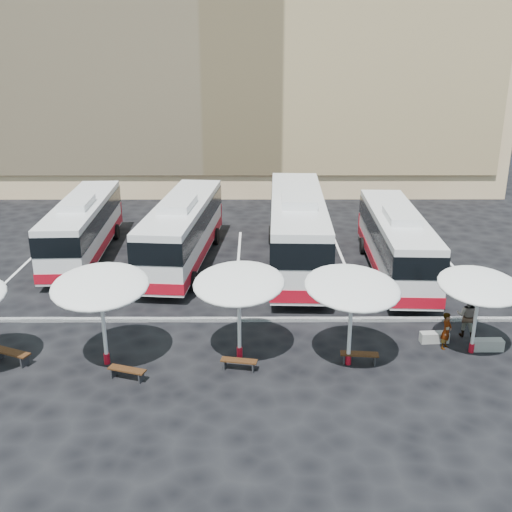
{
  "coord_description": "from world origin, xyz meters",
  "views": [
    {
      "loc": [
        0.93,
        -23.7,
        11.55
      ],
      "look_at": [
        1.0,
        3.0,
        2.2
      ],
      "focal_mm": 42.0,
      "sensor_mm": 36.0,
      "label": 1
    }
  ],
  "objects_px": {
    "sunshade_2": "(239,283)",
    "conc_bench_0": "(434,337)",
    "sunshade_1": "(100,286)",
    "wood_bench_0": "(11,354)",
    "bus_2": "(297,227)",
    "bus_3": "(396,241)",
    "sunshade_3": "(352,288)",
    "wood_bench_1": "(127,371)",
    "wood_bench_3": "(359,356)",
    "passenger_0": "(446,331)",
    "bus_0": "(83,226)",
    "conc_bench_1": "(487,345)",
    "passenger_1": "(468,316)",
    "wood_bench_2": "(239,362)",
    "sunshade_4": "(480,286)",
    "bus_1": "(183,229)"
  },
  "relations": [
    {
      "from": "sunshade_2",
      "to": "conc_bench_0",
      "type": "distance_m",
      "value": 8.62
    },
    {
      "from": "sunshade_1",
      "to": "wood_bench_0",
      "type": "xyz_separation_m",
      "value": [
        -3.68,
        0.06,
        -2.83
      ]
    },
    {
      "from": "wood_bench_0",
      "to": "conc_bench_0",
      "type": "distance_m",
      "value": 16.89
    },
    {
      "from": "bus_2",
      "to": "sunshade_1",
      "type": "height_order",
      "value": "bus_2"
    },
    {
      "from": "bus_3",
      "to": "wood_bench_0",
      "type": "bearing_deg",
      "value": -148.01
    },
    {
      "from": "sunshade_3",
      "to": "sunshade_1",
      "type": "bearing_deg",
      "value": 179.6
    },
    {
      "from": "wood_bench_1",
      "to": "wood_bench_3",
      "type": "distance_m",
      "value": 8.78
    },
    {
      "from": "wood_bench_0",
      "to": "passenger_0",
      "type": "height_order",
      "value": "passenger_0"
    },
    {
      "from": "bus_0",
      "to": "bus_3",
      "type": "distance_m",
      "value": 17.55
    },
    {
      "from": "conc_bench_1",
      "to": "bus_2",
      "type": "bearing_deg",
      "value": 125.22
    },
    {
      "from": "wood_bench_0",
      "to": "bus_0",
      "type": "bearing_deg",
      "value": 92.12
    },
    {
      "from": "wood_bench_0",
      "to": "wood_bench_3",
      "type": "height_order",
      "value": "wood_bench_0"
    },
    {
      "from": "conc_bench_1",
      "to": "passenger_0",
      "type": "height_order",
      "value": "passenger_0"
    },
    {
      "from": "sunshade_1",
      "to": "conc_bench_1",
      "type": "relative_size",
      "value": 3.05
    },
    {
      "from": "bus_0",
      "to": "wood_bench_3",
      "type": "height_order",
      "value": "bus_0"
    },
    {
      "from": "bus_3",
      "to": "conc_bench_0",
      "type": "bearing_deg",
      "value": -87.91
    },
    {
      "from": "sunshade_3",
      "to": "passenger_1",
      "type": "distance_m",
      "value": 6.24
    },
    {
      "from": "wood_bench_1",
      "to": "passenger_1",
      "type": "xyz_separation_m",
      "value": [
        13.6,
        3.45,
        0.59
      ]
    },
    {
      "from": "bus_2",
      "to": "passenger_0",
      "type": "relative_size",
      "value": 8.83
    },
    {
      "from": "bus_2",
      "to": "sunshade_3",
      "type": "height_order",
      "value": "bus_2"
    },
    {
      "from": "wood_bench_2",
      "to": "passenger_1",
      "type": "relative_size",
      "value": 0.77
    },
    {
      "from": "bus_2",
      "to": "wood_bench_1",
      "type": "height_order",
      "value": "bus_2"
    },
    {
      "from": "passenger_1",
      "to": "conc_bench_0",
      "type": "bearing_deg",
      "value": 48.35
    },
    {
      "from": "wood_bench_0",
      "to": "sunshade_3",
      "type": "bearing_deg",
      "value": -0.53
    },
    {
      "from": "wood_bench_1",
      "to": "wood_bench_2",
      "type": "distance_m",
      "value": 4.14
    },
    {
      "from": "sunshade_4",
      "to": "conc_bench_1",
      "type": "height_order",
      "value": "sunshade_4"
    },
    {
      "from": "sunshade_3",
      "to": "wood_bench_2",
      "type": "height_order",
      "value": "sunshade_3"
    },
    {
      "from": "wood_bench_3",
      "to": "sunshade_3",
      "type": "bearing_deg",
      "value": -176.2
    },
    {
      "from": "bus_0",
      "to": "wood_bench_2",
      "type": "xyz_separation_m",
      "value": [
        9.25,
        -13.03,
        -1.53
      ]
    },
    {
      "from": "bus_2",
      "to": "wood_bench_1",
      "type": "relative_size",
      "value": 9.27
    },
    {
      "from": "wood_bench_3",
      "to": "conc_bench_0",
      "type": "relative_size",
      "value": 1.28
    },
    {
      "from": "sunshade_1",
      "to": "sunshade_4",
      "type": "bearing_deg",
      "value": 3.44
    },
    {
      "from": "bus_0",
      "to": "wood_bench_1",
      "type": "bearing_deg",
      "value": -71.83
    },
    {
      "from": "sunshade_1",
      "to": "sunshade_3",
      "type": "bearing_deg",
      "value": -0.4
    },
    {
      "from": "sunshade_2",
      "to": "wood_bench_2",
      "type": "height_order",
      "value": "sunshade_2"
    },
    {
      "from": "sunshade_2",
      "to": "wood_bench_1",
      "type": "bearing_deg",
      "value": -157.41
    },
    {
      "from": "bus_1",
      "to": "sunshade_2",
      "type": "xyz_separation_m",
      "value": [
        3.4,
        -10.93,
        1.13
      ]
    },
    {
      "from": "sunshade_3",
      "to": "conc_bench_1",
      "type": "bearing_deg",
      "value": 10.91
    },
    {
      "from": "conc_bench_0",
      "to": "conc_bench_1",
      "type": "xyz_separation_m",
      "value": [
        1.93,
        -0.7,
        0.02
      ]
    },
    {
      "from": "wood_bench_1",
      "to": "sunshade_2",
      "type": "bearing_deg",
      "value": 22.59
    },
    {
      "from": "bus_1",
      "to": "sunshade_1",
      "type": "distance_m",
      "value": 11.64
    },
    {
      "from": "bus_2",
      "to": "bus_3",
      "type": "relative_size",
      "value": 1.17
    },
    {
      "from": "passenger_0",
      "to": "wood_bench_3",
      "type": "bearing_deg",
      "value": 147.38
    },
    {
      "from": "bus_3",
      "to": "wood_bench_0",
      "type": "xyz_separation_m",
      "value": [
        -16.85,
        -9.57,
        -1.5
      ]
    },
    {
      "from": "bus_0",
      "to": "conc_bench_1",
      "type": "bearing_deg",
      "value": -33.36
    },
    {
      "from": "bus_3",
      "to": "passenger_1",
      "type": "xyz_separation_m",
      "value": [
        1.45,
        -7.35,
        -0.96
      ]
    },
    {
      "from": "wood_bench_0",
      "to": "bus_3",
      "type": "bearing_deg",
      "value": 29.6
    },
    {
      "from": "bus_0",
      "to": "sunshade_3",
      "type": "xyz_separation_m",
      "value": [
        13.44,
        -12.6,
        1.32
      ]
    },
    {
      "from": "bus_0",
      "to": "conc_bench_0",
      "type": "xyz_separation_m",
      "value": [
        17.27,
        -10.79,
        -1.64
      ]
    },
    {
      "from": "bus_2",
      "to": "sunshade_1",
      "type": "xyz_separation_m",
      "value": [
        -8.03,
        -11.0,
        1.01
      ]
    }
  ]
}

